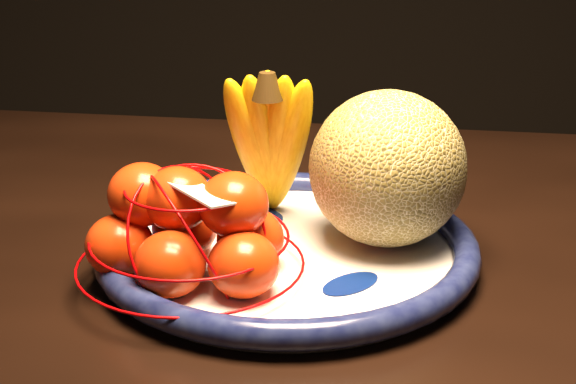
# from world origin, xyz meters

# --- Properties ---
(dining_table) EXTENTS (1.61, 1.05, 0.77)m
(dining_table) POSITION_xyz_m (-0.10, -0.11, 0.69)
(dining_table) COLOR black
(dining_table) RESTS_ON ground
(fruit_bowl) EXTENTS (0.37, 0.37, 0.03)m
(fruit_bowl) POSITION_xyz_m (-0.09, -0.13, 0.79)
(fruit_bowl) COLOR white
(fruit_bowl) RESTS_ON dining_table
(cantaloupe) EXTENTS (0.15, 0.15, 0.15)m
(cantaloupe) POSITION_xyz_m (0.01, -0.10, 0.86)
(cantaloupe) COLOR olive
(cantaloupe) RESTS_ON fruit_bowl
(banana_bunch) EXTENTS (0.12, 0.11, 0.18)m
(banana_bunch) POSITION_xyz_m (-0.11, -0.05, 0.88)
(banana_bunch) COLOR yellow
(banana_bunch) RESTS_ON fruit_bowl
(mandarin_bag) EXTENTS (0.27, 0.27, 0.13)m
(mandarin_bag) POSITION_xyz_m (-0.17, -0.19, 0.83)
(mandarin_bag) COLOR red
(mandarin_bag) RESTS_ON fruit_bowl
(price_tag) EXTENTS (0.07, 0.07, 0.01)m
(price_tag) POSITION_xyz_m (-0.16, -0.21, 0.88)
(price_tag) COLOR white
(price_tag) RESTS_ON mandarin_bag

